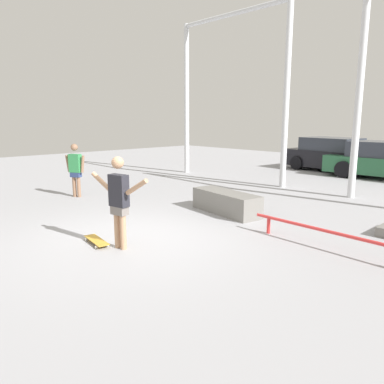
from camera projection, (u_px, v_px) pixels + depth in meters
ground_plane at (131, 239)px, 7.18m from camera, size 36.00×36.00×0.00m
skateboarder at (119, 197)px, 6.49m from camera, size 1.35×0.32×1.64m
skateboard at (97, 240)px, 6.90m from camera, size 0.79×0.33×0.08m
grind_box at (226, 202)px, 9.11m from camera, size 1.98×0.88×0.53m
grind_rail at (329, 234)px, 6.53m from camera, size 3.16×0.15×0.36m
canopy_support_left at (231, 82)px, 13.66m from camera, size 4.98×0.20×5.98m
parked_car_black at (333, 155)px, 16.29m from camera, size 4.37×2.19×1.45m
bystander at (75, 168)px, 10.88m from camera, size 0.61×0.38×1.56m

